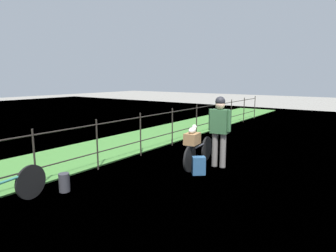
{
  "coord_description": "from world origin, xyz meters",
  "views": [
    {
      "loc": [
        -5.76,
        -2.7,
        2.1
      ],
      "look_at": [
        0.07,
        1.5,
        0.9
      ],
      "focal_mm": 30.81,
      "sensor_mm": 36.0,
      "label": 1
    }
  ],
  "objects_px": {
    "cyclist_person": "(220,125)",
    "bicycle_main": "(198,153)",
    "wooden_crate": "(192,139)",
    "backpack_on_paving": "(199,166)",
    "bicycle_parked": "(5,191)",
    "terrier_dog": "(193,130)",
    "mooring_bollard": "(64,183)"
  },
  "relations": [
    {
      "from": "cyclist_person",
      "to": "bicycle_parked",
      "type": "distance_m",
      "value": 4.51
    },
    {
      "from": "mooring_bollard",
      "to": "bicycle_parked",
      "type": "distance_m",
      "value": 1.03
    },
    {
      "from": "wooden_crate",
      "to": "bicycle_parked",
      "type": "height_order",
      "value": "wooden_crate"
    },
    {
      "from": "cyclist_person",
      "to": "bicycle_parked",
      "type": "xyz_separation_m",
      "value": [
        -4.1,
        1.75,
        -0.68
      ]
    },
    {
      "from": "terrier_dog",
      "to": "bicycle_main",
      "type": "bearing_deg",
      "value": 7.31
    },
    {
      "from": "mooring_bollard",
      "to": "backpack_on_paving",
      "type": "bearing_deg",
      "value": -33.87
    },
    {
      "from": "bicycle_main",
      "to": "wooden_crate",
      "type": "bearing_deg",
      "value": -172.69
    },
    {
      "from": "wooden_crate",
      "to": "bicycle_parked",
      "type": "distance_m",
      "value": 3.78
    },
    {
      "from": "cyclist_person",
      "to": "backpack_on_paving",
      "type": "height_order",
      "value": "cyclist_person"
    },
    {
      "from": "bicycle_main",
      "to": "terrier_dog",
      "type": "bearing_deg",
      "value": -172.69
    },
    {
      "from": "bicycle_main",
      "to": "backpack_on_paving",
      "type": "bearing_deg",
      "value": -149.53
    },
    {
      "from": "wooden_crate",
      "to": "bicycle_main",
      "type": "bearing_deg",
      "value": 7.31
    },
    {
      "from": "bicycle_main",
      "to": "cyclist_person",
      "type": "relative_size",
      "value": 0.99
    },
    {
      "from": "cyclist_person",
      "to": "wooden_crate",
      "type": "bearing_deg",
      "value": 148.58
    },
    {
      "from": "terrier_dog",
      "to": "wooden_crate",
      "type": "bearing_deg",
      "value": -172.69
    },
    {
      "from": "backpack_on_paving",
      "to": "bicycle_parked",
      "type": "relative_size",
      "value": 0.26
    },
    {
      "from": "terrier_dog",
      "to": "cyclist_person",
      "type": "distance_m",
      "value": 0.7
    },
    {
      "from": "backpack_on_paving",
      "to": "mooring_bollard",
      "type": "height_order",
      "value": "backpack_on_paving"
    },
    {
      "from": "wooden_crate",
      "to": "mooring_bollard",
      "type": "xyz_separation_m",
      "value": [
        -2.47,
        1.28,
        -0.57
      ]
    },
    {
      "from": "bicycle_main",
      "to": "mooring_bollard",
      "type": "distance_m",
      "value": 3.12
    },
    {
      "from": "wooden_crate",
      "to": "backpack_on_paving",
      "type": "xyz_separation_m",
      "value": [
        -0.16,
        -0.27,
        -0.54
      ]
    },
    {
      "from": "bicycle_main",
      "to": "cyclist_person",
      "type": "height_order",
      "value": "cyclist_person"
    },
    {
      "from": "bicycle_main",
      "to": "mooring_bollard",
      "type": "height_order",
      "value": "bicycle_main"
    },
    {
      "from": "backpack_on_paving",
      "to": "terrier_dog",
      "type": "bearing_deg",
      "value": -74.7
    },
    {
      "from": "wooden_crate",
      "to": "backpack_on_paving",
      "type": "bearing_deg",
      "value": -120.64
    },
    {
      "from": "cyclist_person",
      "to": "bicycle_parked",
      "type": "height_order",
      "value": "cyclist_person"
    },
    {
      "from": "wooden_crate",
      "to": "bicycle_parked",
      "type": "xyz_separation_m",
      "value": [
        -3.49,
        1.38,
        -0.42
      ]
    },
    {
      "from": "cyclist_person",
      "to": "backpack_on_paving",
      "type": "xyz_separation_m",
      "value": [
        -0.78,
        0.1,
        -0.8
      ]
    },
    {
      "from": "cyclist_person",
      "to": "bicycle_main",
      "type": "bearing_deg",
      "value": 118.2
    },
    {
      "from": "bicycle_parked",
      "to": "mooring_bollard",
      "type": "bearing_deg",
      "value": -5.42
    },
    {
      "from": "backpack_on_paving",
      "to": "bicycle_parked",
      "type": "height_order",
      "value": "bicycle_parked"
    },
    {
      "from": "wooden_crate",
      "to": "cyclist_person",
      "type": "distance_m",
      "value": 0.76
    }
  ]
}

